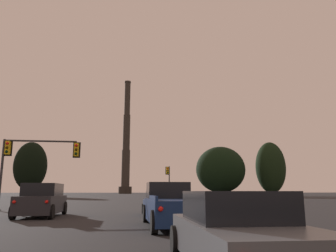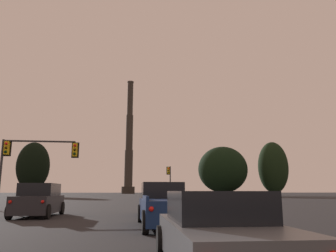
{
  "view_description": "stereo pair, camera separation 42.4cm",
  "coord_description": "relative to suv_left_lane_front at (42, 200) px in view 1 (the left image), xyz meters",
  "views": [
    {
      "loc": [
        1.13,
        -2.44,
        1.43
      ],
      "look_at": [
        6.22,
        35.25,
        8.99
      ],
      "focal_mm": 35.0,
      "sensor_mm": 36.0,
      "label": 1
    },
    {
      "loc": [
        1.55,
        -2.49,
        1.43
      ],
      "look_at": [
        6.22,
        35.25,
        8.99
      ],
      "focal_mm": 35.0,
      "sensor_mm": 36.0,
      "label": 2
    }
  ],
  "objects": [
    {
      "name": "suv_left_lane_front",
      "position": [
        0.0,
        0.0,
        0.0
      ],
      "size": [
        2.1,
        4.91,
        1.86
      ],
      "rotation": [
        0.0,
        0.0,
        -0.0
      ],
      "color": "#232328",
      "rests_on": "ground_plane"
    },
    {
      "name": "sedan_right_lane_third",
      "position": [
        6.65,
        -13.95,
        -0.23
      ],
      "size": [
        2.06,
        4.73,
        1.43
      ],
      "rotation": [
        0.0,
        0.0,
        -0.02
      ],
      "color": "#4C4F54",
      "rests_on": "ground_plane"
    },
    {
      "name": "pickup_truck_right_lane_second",
      "position": [
        6.61,
        -6.04,
        -0.09
      ],
      "size": [
        2.18,
        5.51,
        1.82
      ],
      "rotation": [
        0.0,
        0.0,
        -0.0
      ],
      "color": "navy",
      "rests_on": "ground_plane"
    },
    {
      "name": "hatchback_right_lane_front",
      "position": [
        6.74,
        0.15,
        -0.23
      ],
      "size": [
        1.91,
        4.11,
        1.44
      ],
      "rotation": [
        0.0,
        0.0,
        0.0
      ],
      "color": "navy",
      "rests_on": "ground_plane"
    },
    {
      "name": "traffic_light_far_right",
      "position": [
        11.62,
        31.92,
        2.58
      ],
      "size": [
        0.78,
        0.5,
        5.28
      ],
      "color": "#2D2D30",
      "rests_on": "ground_plane"
    },
    {
      "name": "traffic_light_overhead_left",
      "position": [
        -2.67,
        6.61,
        3.24
      ],
      "size": [
        5.95,
        0.5,
        5.38
      ],
      "color": "#2D2D30",
      "rests_on": "ground_plane"
    },
    {
      "name": "smokestack",
      "position": [
        5.65,
        156.87,
        23.29
      ],
      "size": [
        6.93,
        6.93,
        61.85
      ],
      "color": "#2B2722",
      "rests_on": "ground_plane"
    },
    {
      "name": "treeline_far_right",
      "position": [
        -19.54,
        69.71,
        6.93
      ],
      "size": [
        8.38,
        7.54,
        14.12
      ],
      "color": "black",
      "rests_on": "ground_plane"
    },
    {
      "name": "treeline_center_right",
      "position": [
        45.7,
        68.12,
        7.05
      ],
      "size": [
        8.37,
        7.54,
        15.11
      ],
      "color": "black",
      "rests_on": "ground_plane"
    },
    {
      "name": "treeline_right_mid",
      "position": [
        31.06,
        67.96,
        6.32
      ],
      "size": [
        13.54,
        12.19,
        13.52
      ],
      "color": "black",
      "rests_on": "ground_plane"
    }
  ]
}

